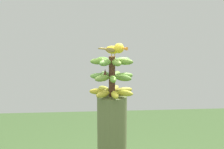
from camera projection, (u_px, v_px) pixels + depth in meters
name	position (u px, v px, depth m)	size (l,w,h in m)	color
banana_bunch	(112.00, 76.00, 1.77)	(0.28, 0.28, 0.25)	#4C2D1E
perched_bird	(116.00, 49.00, 1.69)	(0.17, 0.16, 0.08)	#C68933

